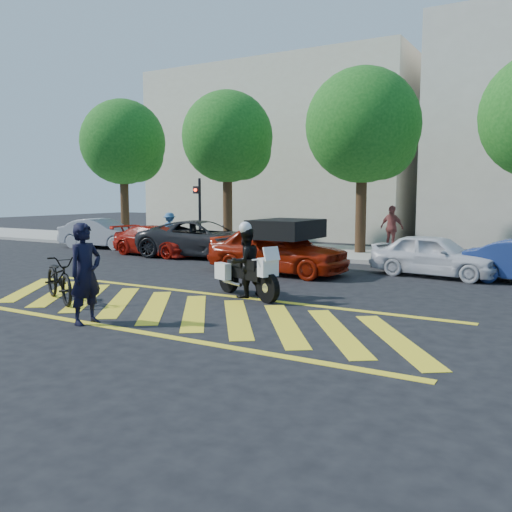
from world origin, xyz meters
The scene contains 19 objects.
ground centered at (0.00, 0.00, 0.00)m, with size 90.00×90.00×0.00m, color black.
sidewalk centered at (0.00, 12.00, 0.07)m, with size 60.00×5.00×0.15m, color #9E998E.
crosswalk centered at (-0.04, 0.00, 0.00)m, with size 12.33×4.00×0.01m.
building_left centered at (-8.00, 21.00, 5.00)m, with size 16.00×8.00×10.00m, color beige.
tree_far_left centered at (-12.87, 12.06, 5.05)m, with size 4.40×4.40×7.41m.
tree_left centered at (-6.37, 12.06, 4.99)m, with size 4.20×4.20×7.26m.
tree_center centered at (0.13, 12.06, 5.10)m, with size 4.60×4.60×7.56m.
signal_pole centered at (-6.50, 9.74, 1.92)m, with size 0.28×0.43×3.20m.
officer_bike centered at (-0.70, -1.91, 1.00)m, with size 0.73×0.48×2.00m, color black.
bicycle centered at (-2.96, -0.68, 0.57)m, with size 0.76×2.17×1.14m, color black.
police_motorcycle centered at (0.60, 2.02, 0.58)m, with size 2.27×1.33×1.07m.
officer_moto centered at (0.58, 2.00, 0.86)m, with size 0.84×0.65×1.73m, color black.
red_convertible centered at (-0.60, 5.90, 0.78)m, with size 1.85×4.59×1.56m, color #9C1A07.
parked_far_left centered at (-11.50, 8.91, 0.69)m, with size 1.45×4.16×1.37m, color gray.
parked_left centered at (-7.31, 7.88, 0.61)m, with size 1.71×4.21×1.22m, color #A6140A.
parked_mid_left centered at (-5.24, 8.29, 0.74)m, with size 2.45×5.31×1.48m, color black.
parked_mid_right centered at (3.88, 7.80, 0.66)m, with size 1.56×3.88×1.32m, color silver.
pedestrian_left centered at (-8.35, 10.00, 0.92)m, with size 0.99×0.57×1.54m, color #366496.
pedestrian_right centered at (0.83, 13.63, 1.10)m, with size 1.11×0.46×1.89m, color brown.
Camera 1 is at (7.47, -9.28, 2.57)m, focal length 38.00 mm.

